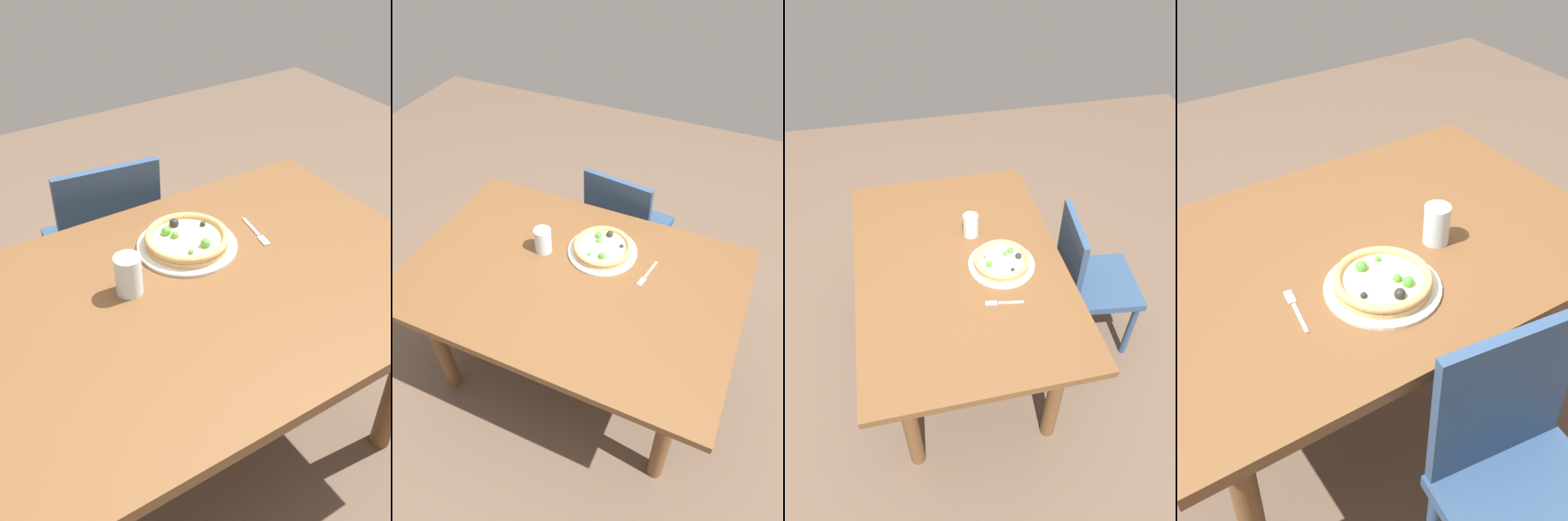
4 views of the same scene
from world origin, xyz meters
TOP-DOWN VIEW (x-y plane):
  - ground_plane at (0.00, 0.00)m, footprint 6.00×6.00m
  - dining_table at (0.00, 0.00)m, footprint 1.42×0.97m
  - chair_near at (0.01, -0.70)m, footprint 0.45×0.45m
  - plate at (-0.06, -0.19)m, footprint 0.31×0.31m
  - pizza at (-0.06, -0.19)m, footprint 0.26×0.26m
  - fork at (-0.29, -0.13)m, footprint 0.04×0.17m
  - drinking_glass at (0.19, -0.10)m, footprint 0.08×0.08m

SIDE VIEW (x-z plane):
  - ground_plane at x=0.00m, z-range 0.00..0.00m
  - chair_near at x=0.01m, z-range 0.04..0.90m
  - dining_table at x=0.00m, z-range 0.27..1.02m
  - fork at x=-0.29m, z-range 0.74..0.75m
  - plate at x=-0.06m, z-range 0.74..0.75m
  - pizza at x=-0.06m, z-range 0.75..0.80m
  - drinking_glass at x=0.19m, z-range 0.74..0.86m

